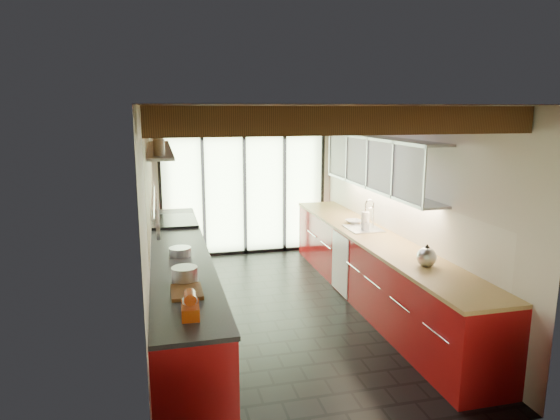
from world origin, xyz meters
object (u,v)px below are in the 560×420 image
at_px(kettle, 427,256).
at_px(soap_bottle, 366,225).
at_px(stand_mixer, 190,306).
at_px(paper_towel, 365,221).
at_px(bowl, 353,222).

bearing_deg(kettle, soap_bottle, 90.00).
bearing_deg(stand_mixer, paper_towel, 43.15).
distance_m(kettle, soap_bottle, 1.59).
relative_size(paper_towel, soap_bottle, 1.74).
bearing_deg(paper_towel, kettle, -90.00).
xyz_separation_m(soap_bottle, bowl, (0.00, 0.47, -0.06)).
distance_m(stand_mixer, paper_towel, 3.48).
height_order(stand_mixer, bowl, stand_mixer).
bearing_deg(paper_towel, bowl, 90.00).
xyz_separation_m(kettle, paper_towel, (-0.00, 1.64, 0.02)).
height_order(kettle, bowl, kettle).
relative_size(kettle, paper_towel, 0.93).
bearing_deg(soap_bottle, bowl, 90.00).
bearing_deg(stand_mixer, soap_bottle, 42.56).
xyz_separation_m(stand_mixer, bowl, (2.54, 2.80, -0.06)).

